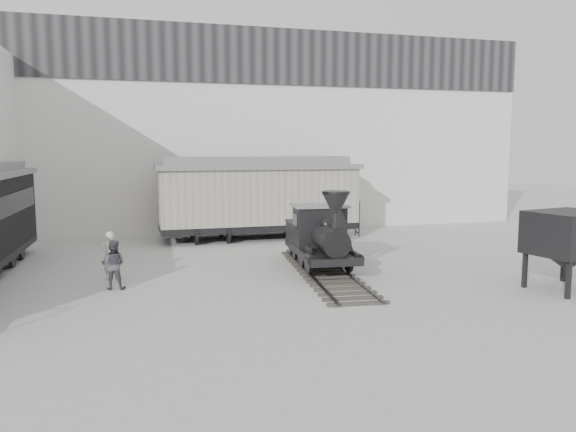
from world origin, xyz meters
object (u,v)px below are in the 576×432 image
object	(u,v)px
visitor_b	(113,265)
visitor_a	(110,255)
locomotive	(321,241)
coal_hopper	(568,239)
boxcar	(258,196)

from	to	relation	value
visitor_b	visitor_a	bearing A→B (deg)	-70.47
visitor_a	locomotive	bearing A→B (deg)	179.31
locomotive	visitor_b	world-z (taller)	locomotive
visitor_a	coal_hopper	bearing A→B (deg)	162.80
locomotive	visitor_a	size ratio (longest dim) A/B	5.15
locomotive	visitor_b	size ratio (longest dim) A/B	5.44
boxcar	coal_hopper	world-z (taller)	boxcar
boxcar	visitor_a	size ratio (longest dim) A/B	5.91
visitor_a	boxcar	bearing A→B (deg)	-129.68
boxcar	visitor_a	xyz separation A→B (m)	(-6.95, -7.40, -1.32)
locomotive	visitor_a	bearing A→B (deg)	-178.58
boxcar	visitor_b	xyz separation A→B (m)	(-6.81, -8.81, -1.37)
boxcar	coal_hopper	xyz separation A→B (m)	(7.40, -12.83, -0.50)
visitor_a	coal_hopper	world-z (taller)	coal_hopper
locomotive	coal_hopper	world-z (taller)	locomotive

